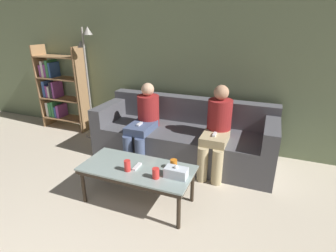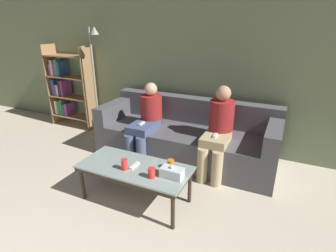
% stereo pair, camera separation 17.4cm
% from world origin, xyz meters
% --- Properties ---
extents(wall_back, '(12.00, 0.06, 2.60)m').
position_xyz_m(wall_back, '(0.00, 4.07, 1.30)').
color(wall_back, '#707F5B').
rests_on(wall_back, ground_plane).
extents(couch, '(2.47, 0.89, 0.81)m').
position_xyz_m(couch, '(0.00, 3.55, 0.31)').
color(couch, '#515156').
rests_on(couch, ground_plane).
extents(coffee_table, '(1.18, 0.54, 0.43)m').
position_xyz_m(coffee_table, '(-0.12, 2.37, 0.38)').
color(coffee_table, '#8C9E99').
rests_on(coffee_table, ground_plane).
extents(cup_near_left, '(0.06, 0.06, 0.12)m').
position_xyz_m(cup_near_left, '(-0.18, 2.27, 0.48)').
color(cup_near_left, red).
rests_on(cup_near_left, coffee_table).
extents(cup_near_right, '(0.07, 0.07, 0.10)m').
position_xyz_m(cup_near_right, '(0.14, 2.26, 0.48)').
color(cup_near_right, red).
rests_on(cup_near_right, coffee_table).
extents(cup_far_center, '(0.07, 0.07, 0.10)m').
position_xyz_m(cup_far_center, '(0.24, 2.49, 0.48)').
color(cup_far_center, orange).
rests_on(cup_far_center, coffee_table).
extents(tissue_box, '(0.22, 0.12, 0.13)m').
position_xyz_m(tissue_box, '(0.32, 2.34, 0.48)').
color(tissue_box, silver).
rests_on(tissue_box, coffee_table).
extents(game_remote, '(0.04, 0.15, 0.02)m').
position_xyz_m(game_remote, '(-0.12, 2.37, 0.44)').
color(game_remote, white).
rests_on(game_remote, coffee_table).
extents(bookshelf, '(0.89, 0.32, 1.47)m').
position_xyz_m(bookshelf, '(-2.49, 3.84, 0.71)').
color(bookshelf, '#9E754C').
rests_on(bookshelf, ground_plane).
extents(standing_lamp, '(0.31, 0.26, 1.78)m').
position_xyz_m(standing_lamp, '(-1.68, 3.70, 1.09)').
color(standing_lamp, gray).
rests_on(standing_lamp, ground_plane).
extents(seated_person_left_end, '(0.31, 0.68, 1.06)m').
position_xyz_m(seated_person_left_end, '(-0.50, 3.31, 0.57)').
color(seated_person_left_end, '#47567A').
rests_on(seated_person_left_end, ground_plane).
extents(seated_person_mid_left, '(0.31, 0.64, 1.12)m').
position_xyz_m(seated_person_mid_left, '(0.50, 3.33, 0.60)').
color(seated_person_mid_left, tan).
rests_on(seated_person_mid_left, ground_plane).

